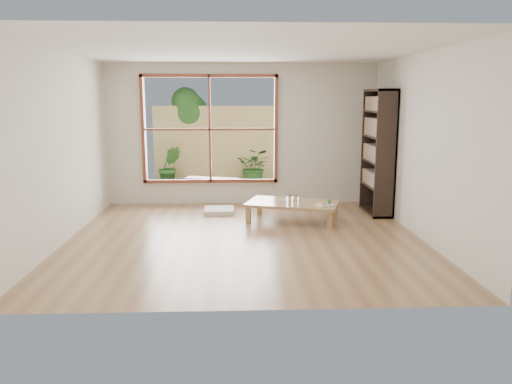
% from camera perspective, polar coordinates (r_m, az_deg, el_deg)
% --- Properties ---
extents(ground, '(5.00, 5.00, 0.00)m').
position_cam_1_polar(ground, '(7.18, -1.28, -5.23)').
color(ground, '#9F7B4F').
rests_on(ground, ground).
extents(low_table, '(1.63, 1.22, 0.32)m').
position_cam_1_polar(low_table, '(8.08, 4.22, -1.42)').
color(low_table, '#9E714C').
rests_on(low_table, ground).
extents(floor_cushion, '(0.52, 0.52, 0.07)m').
position_cam_1_polar(floor_cushion, '(8.74, -4.23, -2.11)').
color(floor_cushion, silver).
rests_on(floor_cushion, ground).
extents(bookshelf, '(0.34, 0.95, 2.12)m').
position_cam_1_polar(bookshelf, '(8.80, 13.77, 4.44)').
color(bookshelf, black).
rests_on(bookshelf, ground).
extents(glass_tall, '(0.07, 0.07, 0.13)m').
position_cam_1_polar(glass_tall, '(7.91, 3.47, -0.91)').
color(glass_tall, silver).
rests_on(glass_tall, low_table).
extents(glass_mid, '(0.06, 0.06, 0.09)m').
position_cam_1_polar(glass_mid, '(8.17, 4.69, -0.70)').
color(glass_mid, silver).
rests_on(glass_mid, low_table).
extents(glass_short, '(0.08, 0.08, 0.10)m').
position_cam_1_polar(glass_short, '(8.13, 4.01, -0.72)').
color(glass_short, silver).
rests_on(glass_short, low_table).
extents(glass_small, '(0.07, 0.07, 0.08)m').
position_cam_1_polar(glass_small, '(8.19, 3.46, -0.68)').
color(glass_small, silver).
rests_on(glass_small, low_table).
extents(food_tray, '(0.33, 0.29, 0.09)m').
position_cam_1_polar(food_tray, '(7.89, 7.98, -1.35)').
color(food_tray, white).
rests_on(food_tray, low_table).
extents(deck, '(2.80, 2.00, 0.05)m').
position_cam_1_polar(deck, '(10.66, -4.85, -0.01)').
color(deck, '#373128').
rests_on(deck, ground).
extents(garden_bench, '(1.14, 0.64, 0.35)m').
position_cam_1_polar(garden_bench, '(10.19, -5.06, 1.27)').
color(garden_bench, black).
rests_on(garden_bench, deck).
extents(bamboo_fence, '(2.80, 0.06, 1.80)m').
position_cam_1_polar(bamboo_fence, '(11.52, -4.71, 5.31)').
color(bamboo_fence, '#DCBF71').
rests_on(bamboo_fence, ground).
extents(shrub_right, '(0.87, 0.79, 0.83)m').
position_cam_1_polar(shrub_right, '(11.32, -0.16, 2.91)').
color(shrub_right, '#356625').
rests_on(shrub_right, deck).
extents(shrub_left, '(0.58, 0.51, 0.90)m').
position_cam_1_polar(shrub_left, '(11.23, -9.85, 2.88)').
color(shrub_left, '#356625').
rests_on(shrub_left, deck).
extents(garden_tree, '(1.04, 0.85, 2.22)m').
position_cam_1_polar(garden_tree, '(11.83, -8.02, 8.90)').
color(garden_tree, '#4C3D2D').
rests_on(garden_tree, ground).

